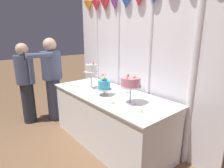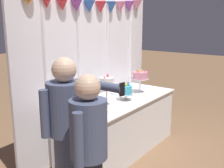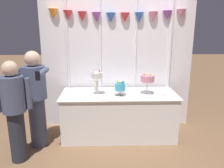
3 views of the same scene
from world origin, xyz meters
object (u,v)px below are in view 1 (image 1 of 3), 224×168
object	(u,v)px
tealight_far_right	(142,111)
guest_girl_blue_dress	(52,77)
guest_man_pink_jacket	(26,81)
cake_display_leftmost	(91,70)
tealight_near_right	(113,102)
tealight_far_left	(73,86)
cake_table	(109,118)
cake_display_center	(104,85)
cake_display_rightmost	(131,83)
flower_vase	(104,80)
tealight_near_left	(77,87)
wine_glass	(126,86)

from	to	relation	value
tealight_far_right	guest_girl_blue_dress	xyz separation A→B (m)	(-2.08, -0.15, 0.05)
guest_girl_blue_dress	guest_man_pink_jacket	bearing A→B (deg)	-111.39
cake_display_leftmost	tealight_near_right	bearing A→B (deg)	-12.61
tealight_far_left	tealight_far_right	bearing A→B (deg)	3.51
cake_table	cake_display_center	size ratio (longest dim) A/B	7.95
cake_table	cake_display_center	world-z (taller)	cake_display_center
cake_display_center	tealight_near_right	bearing A→B (deg)	-18.92
cake_display_leftmost	cake_display_rightmost	world-z (taller)	cake_display_leftmost
cake_table	flower_vase	bearing A→B (deg)	153.00
tealight_far_left	tealight_near_left	xyz separation A→B (m)	(0.08, 0.03, 0.00)
wine_glass	guest_girl_blue_dress	xyz separation A→B (m)	(-1.48, -0.50, -0.05)
cake_display_rightmost	tealight_far_left	bearing A→B (deg)	-170.81
cake_display_rightmost	guest_man_pink_jacket	size ratio (longest dim) A/B	0.25
cake_display_rightmost	flower_vase	distance (m)	0.92
tealight_near_right	wine_glass	bearing A→B (deg)	114.91
tealight_near_right	guest_girl_blue_dress	world-z (taller)	guest_girl_blue_dress
cake_display_leftmost	tealight_near_left	distance (m)	0.38
tealight_near_left	cake_table	bearing A→B (deg)	20.19
flower_vase	tealight_far_right	world-z (taller)	flower_vase
tealight_far_left	cake_display_rightmost	bearing A→B (deg)	9.19
wine_glass	flower_vase	size ratio (longest dim) A/B	0.68
cake_table	flower_vase	distance (m)	0.66
cake_display_rightmost	wine_glass	distance (m)	0.45
cake_display_center	tealight_near_left	world-z (taller)	cake_display_center
guest_man_pink_jacket	tealight_far_left	bearing A→B (deg)	29.63
cake_display_center	wine_glass	xyz separation A→B (m)	(0.13, 0.30, -0.03)
cake_table	tealight_far_left	size ratio (longest dim) A/B	50.33
cake_display_rightmost	tealight_near_right	world-z (taller)	cake_display_rightmost
tealight_near_left	wine_glass	bearing A→B (deg)	30.18
wine_glass	tealight_far_right	world-z (taller)	wine_glass
wine_glass	guest_girl_blue_dress	world-z (taller)	guest_girl_blue_dress
cake_display_leftmost	wine_glass	distance (m)	0.61
wine_glass	tealight_far_left	size ratio (longest dim) A/B	3.87
cake_table	tealight_near_right	bearing A→B (deg)	-32.52
flower_vase	guest_girl_blue_dress	xyz separation A→B (m)	(-0.94, -0.50, -0.04)
cake_table	wine_glass	world-z (taller)	wine_glass
cake_display_leftmost	tealight_far_left	world-z (taller)	cake_display_leftmost
guest_man_pink_jacket	tealight_near_left	bearing A→B (deg)	28.91
tealight_far_right	tealight_far_left	bearing A→B (deg)	-176.49
flower_vase	cake_display_rightmost	bearing A→B (deg)	-16.46
tealight_near_right	cake_table	bearing A→B (deg)	147.48
cake_display_center	guest_man_pink_jacket	bearing A→B (deg)	-157.63
cake_display_rightmost	tealight_far_left	world-z (taller)	cake_display_rightmost
cake_table	flower_vase	world-z (taller)	flower_vase
tealight_near_left	guest_girl_blue_dress	xyz separation A→B (m)	(-0.78, -0.10, 0.05)
tealight_near_right	guest_girl_blue_dress	distance (m)	1.67
cake_display_center	guest_girl_blue_dress	size ratio (longest dim) A/B	0.16
flower_vase	guest_girl_blue_dress	size ratio (longest dim) A/B	0.14
cake_table	guest_girl_blue_dress	size ratio (longest dim) A/B	1.27
cake_display_center	cake_display_rightmost	bearing A→B (deg)	5.90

